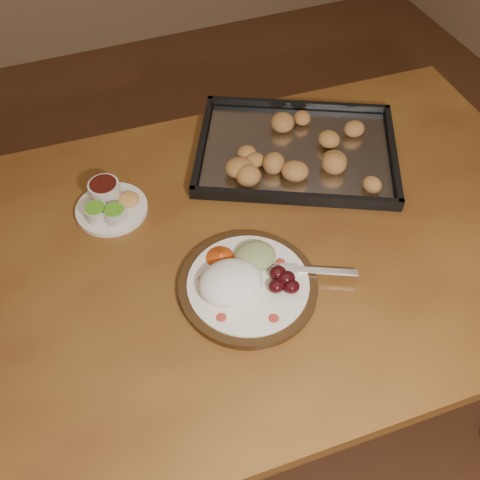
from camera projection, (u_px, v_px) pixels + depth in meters
name	position (u px, v px, depth m)	size (l,w,h in m)	color
ground	(201.00, 353.00, 1.79)	(4.00, 4.00, 0.00)	brown
dining_table	(238.00, 271.00, 1.21)	(1.54, 0.96, 0.75)	brown
dinner_plate	(245.00, 281.00, 1.04)	(0.35, 0.27, 0.06)	#321E0D
condiment_saucer	(109.00, 204.00, 1.18)	(0.16, 0.16, 0.05)	white
baking_tray	(297.00, 149.00, 1.30)	(0.58, 0.52, 0.05)	black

